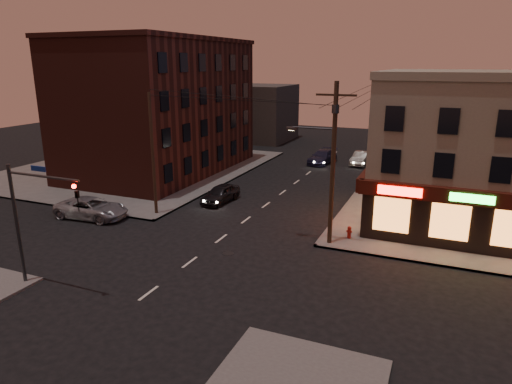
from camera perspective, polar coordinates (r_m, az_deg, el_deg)
The scene contains 17 objects.
ground at distance 27.04m, azimuth -8.29°, elevation -8.69°, with size 120.00×120.00×0.00m, color black.
sidewalk_ne at distance 41.72m, azimuth 28.84°, elevation -1.56°, with size 24.00×28.00×0.15m, color #514F4C.
sidewalk_nw at distance 51.75m, azimuth -14.62°, elevation 2.99°, with size 24.00×28.00×0.15m, color #514F4C.
pizza_building at distance 34.95m, azimuth 27.42°, elevation 4.51°, with size 15.85×12.85×10.50m.
brick_apartment at distance 48.68m, azimuth -11.83°, elevation 10.24°, with size 12.00×20.00×13.00m, color #441B15.
bg_building_ne_a at distance 59.41m, azimuth 23.84°, elevation 7.14°, with size 10.00×12.00×7.00m, color #3F3D3A.
bg_building_nw at distance 68.45m, azimuth 0.43°, elevation 9.89°, with size 9.00×10.00×8.00m, color #3F3D3A.
bg_building_ne_b at distance 73.37m, azimuth 22.20°, elevation 8.35°, with size 8.00×8.00×6.00m, color #3F3D3A.
utility_pole_main at distance 27.98m, azimuth 9.41°, elevation 4.52°, with size 4.20×0.44×10.00m.
utility_pole_far at distance 53.67m, azimuth 16.25°, elevation 8.29°, with size 0.26×0.26×9.00m, color #382619.
utility_pole_west at distance 34.44m, azimuth -12.77°, elevation 4.58°, with size 0.24×0.24×9.00m, color #382619.
traffic_signal at distance 25.08m, azimuth -26.45°, elevation -2.08°, with size 4.49×0.32×6.47m.
suv_cross at distance 35.98m, azimuth -19.87°, elevation -1.90°, with size 2.53×5.48×1.52m, color gray.
sedan_near at distance 37.76m, azimuth -4.47°, elevation -0.21°, with size 1.72×4.27×1.45m, color black.
sedan_mid at distance 53.01m, azimuth 12.97°, elevation 4.13°, with size 1.54×4.43×1.46m, color gray.
sedan_far at distance 52.81m, azimuth 8.30°, elevation 4.35°, with size 2.11×5.19×1.51m, color #1C1F39.
fire_hydrant at distance 30.32m, azimuth 11.58°, elevation -4.87°, with size 0.36×0.36×0.82m.
Camera 1 is at (13.01, -20.91, 11.18)m, focal length 32.00 mm.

